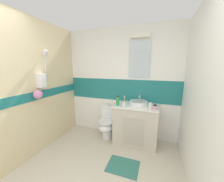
# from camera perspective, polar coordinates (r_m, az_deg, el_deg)

# --- Properties ---
(ground_plane) EXTENTS (3.20, 3.48, 0.04)m
(ground_plane) POSITION_cam_1_polar(r_m,az_deg,el_deg) (2.43, -5.56, -32.06)
(ground_plane) COLOR beige
(wall_back_tiled) EXTENTS (3.20, 0.20, 2.50)m
(wall_back_tiled) POSITION_cam_1_polar(r_m,az_deg,el_deg) (2.97, 4.23, 3.66)
(wall_back_tiled) COLOR white
(wall_back_tiled) RESTS_ON ground_plane
(wall_left_shower_alcove) EXTENTS (0.27, 3.48, 2.50)m
(wall_left_shower_alcove) POSITION_cam_1_polar(r_m,az_deg,el_deg) (2.69, -33.22, 0.85)
(wall_left_shower_alcove) COLOR beige
(wall_left_shower_alcove) RESTS_ON ground_plane
(wall_right_plain) EXTENTS (0.10, 3.48, 2.50)m
(wall_right_plain) POSITION_cam_1_polar(r_m,az_deg,el_deg) (1.75, 38.09, -4.35)
(wall_right_plain) COLOR white
(wall_right_plain) RESTS_ON ground_plane
(vanity_cabinet) EXTENTS (0.91, 0.53, 0.85)m
(vanity_cabinet) POSITION_cam_1_polar(r_m,az_deg,el_deg) (2.84, 10.56, -14.45)
(vanity_cabinet) COLOR beige
(vanity_cabinet) RESTS_ON ground_plane
(sink_basin) EXTENTS (0.37, 0.41, 0.18)m
(sink_basin) POSITION_cam_1_polar(r_m,az_deg,el_deg) (2.71, 11.91, -5.15)
(sink_basin) COLOR white
(sink_basin) RESTS_ON vanity_cabinet
(toilet) EXTENTS (0.37, 0.50, 0.74)m
(toilet) POSITION_cam_1_polar(r_m,az_deg,el_deg) (3.03, -1.96, -14.21)
(toilet) COLOR white
(toilet) RESTS_ON ground_plane
(toothbrush_cup) EXTENTS (0.06, 0.06, 0.23)m
(toothbrush_cup) POSITION_cam_1_polar(r_m,az_deg,el_deg) (2.54, 5.44, -5.79)
(toothbrush_cup) COLOR white
(toothbrush_cup) RESTS_ON vanity_cabinet
(soap_dispenser) EXTENTS (0.05, 0.05, 0.17)m
(soap_dispenser) POSITION_cam_1_polar(r_m,az_deg,el_deg) (2.50, 16.92, -6.33)
(soap_dispenser) COLOR white
(soap_dispenser) RESTS_ON vanity_cabinet
(mouthwash_bottle) EXTENTS (0.07, 0.07, 0.20)m
(mouthwash_bottle) POSITION_cam_1_polar(r_m,az_deg,el_deg) (2.59, 2.56, -4.52)
(mouthwash_bottle) COLOR green
(mouthwash_bottle) RESTS_ON vanity_cabinet
(hair_gel_jar) EXTENTS (0.08, 0.08, 0.09)m
(hair_gel_jar) POSITION_cam_1_polar(r_m,az_deg,el_deg) (2.51, 18.86, -6.97)
(hair_gel_jar) COLOR pink
(hair_gel_jar) RESTS_ON vanity_cabinet
(bath_mat) EXTENTS (0.52, 0.40, 0.01)m
(bath_mat) POSITION_cam_1_polar(r_m,az_deg,el_deg) (2.46, 4.99, -30.75)
(bath_mat) COLOR #337266
(bath_mat) RESTS_ON ground_plane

